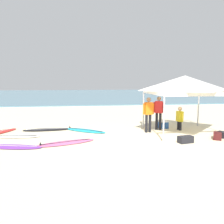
# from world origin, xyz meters

# --- Properties ---
(ground_plane) EXTENTS (80.00, 80.00, 0.00)m
(ground_plane) POSITION_xyz_m (0.00, 0.00, 0.00)
(ground_plane) COLOR beige
(sea) EXTENTS (80.00, 36.00, 0.10)m
(sea) POSITION_xyz_m (0.00, 31.79, 0.05)
(sea) COLOR #568499
(sea) RESTS_ON ground
(canopy_tent) EXTENTS (3.26, 3.26, 2.75)m
(canopy_tent) POSITION_xyz_m (2.87, 1.31, 2.39)
(canopy_tent) COLOR #B7B7BC
(canopy_tent) RESTS_ON ground
(surfboard_white) EXTENTS (2.07, 0.71, 0.19)m
(surfboard_white) POSITION_xyz_m (-4.92, 1.42, 0.04)
(surfboard_white) COLOR white
(surfboard_white) RESTS_ON ground
(surfboard_pink) EXTENTS (2.52, 1.45, 0.19)m
(surfboard_pink) POSITION_xyz_m (-2.69, 0.03, 0.04)
(surfboard_pink) COLOR pink
(surfboard_pink) RESTS_ON ground
(surfboard_black) EXTENTS (2.39, 0.78, 0.19)m
(surfboard_black) POSITION_xyz_m (-3.79, 2.80, 0.04)
(surfboard_black) COLOR black
(surfboard_black) RESTS_ON ground
(surfboard_purple) EXTENTS (2.38, 1.15, 0.19)m
(surfboard_purple) POSITION_xyz_m (-4.67, -0.28, 0.04)
(surfboard_purple) COLOR purple
(surfboard_purple) RESTS_ON ground
(surfboard_cyan) EXTENTS (2.27, 1.91, 0.19)m
(surfboard_cyan) POSITION_xyz_m (-1.86, 2.31, 0.04)
(surfboard_cyan) COLOR #23B2CC
(surfboard_cyan) RESTS_ON ground
(person_red) EXTENTS (0.51, 0.35, 1.71)m
(person_red) POSITION_xyz_m (1.88, 2.10, 0.99)
(person_red) COLOR black
(person_red) RESTS_ON ground
(person_orange) EXTENTS (0.55, 0.23, 1.71)m
(person_orange) POSITION_xyz_m (1.20, 1.61, 0.99)
(person_orange) COLOR black
(person_orange) RESTS_ON ground
(person_yellow) EXTENTS (0.27, 0.54, 1.20)m
(person_yellow) POSITION_xyz_m (2.94, 1.92, 0.66)
(person_yellow) COLOR black
(person_yellow) RESTS_ON ground
(gear_bag_near_tent) EXTENTS (0.65, 0.44, 0.28)m
(gear_bag_near_tent) POSITION_xyz_m (2.15, -0.52, 0.14)
(gear_bag_near_tent) COLOR #232328
(gear_bag_near_tent) RESTS_ON ground
(gear_bag_by_pole) EXTENTS (0.58, 0.68, 0.28)m
(gear_bag_by_pole) POSITION_xyz_m (3.79, -0.12, 0.14)
(gear_bag_by_pole) COLOR #4C1919
(gear_bag_by_pole) RESTS_ON ground
(cooler_box) EXTENTS (0.50, 0.36, 0.39)m
(cooler_box) POSITION_xyz_m (2.28, 2.47, 0.20)
(cooler_box) COLOR #2D60B7
(cooler_box) RESTS_ON ground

